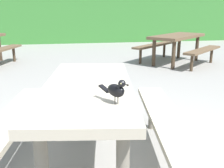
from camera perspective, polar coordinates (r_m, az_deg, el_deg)
The scene contains 5 objects.
ground_plane at distance 2.57m, azimuth -0.03°, elevation -16.28°, with size 60.00×60.00×0.00m, color gray.
hedge_wall at distance 12.23m, azimuth -8.47°, elevation 14.13°, with size 28.00×2.33×2.02m, color #387A33.
picnic_table_foreground at distance 2.36m, azimuth -5.20°, elevation -4.31°, with size 1.91×1.94×0.74m.
bird_grackle at distance 1.78m, azimuth 1.06°, elevation -1.29°, with size 0.17×0.26×0.18m.
picnic_table_mid_right at distance 7.06m, azimuth 14.03°, elevation 8.88°, with size 2.39×2.39×0.74m.
Camera 1 is at (-0.38, -2.14, 1.37)m, focal length 41.84 mm.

